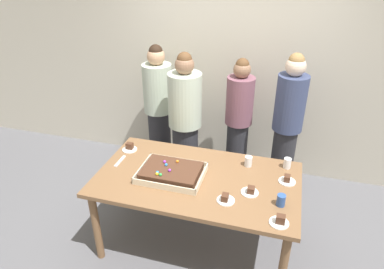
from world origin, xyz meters
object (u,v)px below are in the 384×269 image
Objects in this scene: drink_cup_far_end at (281,200)px; person_serving_front at (287,127)px; plated_slice_far_left at (287,180)px; cake_server_utensil at (120,161)px; drink_cup_middle at (287,163)px; person_far_right_suit at (159,108)px; drink_cup_nearest at (248,161)px; plated_slice_near_right at (280,221)px; plated_slice_center_front at (225,199)px; plated_slice_near_left at (130,148)px; sheet_cake at (171,172)px; party_table at (197,185)px; person_striped_tie_right at (238,122)px; plated_slice_far_right at (250,191)px; person_green_shirt_behind at (185,123)px.

person_serving_front reaches higher than drink_cup_far_end.
plated_slice_far_left is 0.75× the size of cake_server_utensil.
drink_cup_middle is 0.06× the size of person_far_right_suit.
drink_cup_nearest is (-0.37, 0.16, 0.03)m from plated_slice_far_left.
plated_slice_near_right is 0.47m from plated_slice_center_front.
plated_slice_near_left is 1.57m from drink_cup_middle.
plated_slice_near_left is (-0.57, 0.32, -0.02)m from sheet_cake.
plated_slice_near_right is at bearing -16.00° from cake_server_utensil.
drink_cup_middle is (0.77, 0.39, 0.13)m from party_table.
sheet_cake reaches higher than plated_slice_far_left.
plated_slice_far_left is 1.00× the size of plated_slice_center_front.
cake_server_utensil reaches higher than party_table.
party_table is 1.15× the size of person_striped_tie_right.
plated_slice_far_right is 0.24m from plated_slice_center_front.
person_striped_tie_right reaches higher than sheet_cake.
plated_slice_center_front is (1.11, -0.53, -0.00)m from plated_slice_near_left.
plated_slice_center_front is 1.50× the size of drink_cup_nearest.
drink_cup_nearest is (1.21, 0.04, 0.03)m from plated_slice_near_left.
plated_slice_far_left is at bearing 45.93° from person_serving_front.
plated_slice_far_left is (1.01, 0.20, -0.02)m from sheet_cake.
drink_cup_nearest is (0.65, 0.36, 0.01)m from sheet_cake.
party_table is 12.17× the size of plated_slice_near_left.
person_serving_front reaches higher than plated_slice_center_front.
plated_slice_center_front is (-0.44, 0.14, -0.00)m from plated_slice_near_right.
plated_slice_far_right is 0.42m from drink_cup_nearest.
plated_slice_far_right is 1.00× the size of plated_slice_center_front.
party_table is at bearing 10.40° from sheet_cake.
party_table is 0.41m from plated_slice_center_front.
person_far_right_suit is (-1.62, 1.05, 0.04)m from plated_slice_far_left.
plated_slice_far_right is 1.29m from cake_server_utensil.
person_striped_tie_right reaches higher than drink_cup_nearest.
plated_slice_near_right is at bearing -49.19° from plated_slice_far_right.
person_far_right_suit is at bearing -54.76° from person_serving_front.
person_green_shirt_behind is (-1.16, 0.50, 0.02)m from drink_cup_middle.
sheet_cake reaches higher than cake_server_utensil.
plated_slice_near_left is at bearing -42.96° from person_green_shirt_behind.
plated_slice_far_left is at bearing 31.18° from person_far_right_suit.
person_striped_tie_right is (-0.13, 1.40, 0.02)m from plated_slice_center_front.
person_serving_front reaches higher than plated_slice_far_left.
plated_slice_far_left is 1.58m from cake_server_utensil.
person_serving_front is (0.73, 1.01, 0.20)m from party_table.
drink_cup_far_end is (0.26, -0.09, 0.03)m from plated_slice_far_right.
plated_slice_far_left is 0.63m from plated_slice_center_front.
person_green_shirt_behind is at bearing 131.85° from plated_slice_far_right.
drink_cup_far_end is 1.57m from person_green_shirt_behind.
plated_slice_far_left is 0.34m from drink_cup_far_end.
plated_slice_center_front is 0.09× the size of person_striped_tie_right.
plated_slice_far_left is 0.23m from drink_cup_middle.
person_striped_tie_right reaches higher than plated_slice_far_right.
person_serving_front reaches higher than person_green_shirt_behind.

